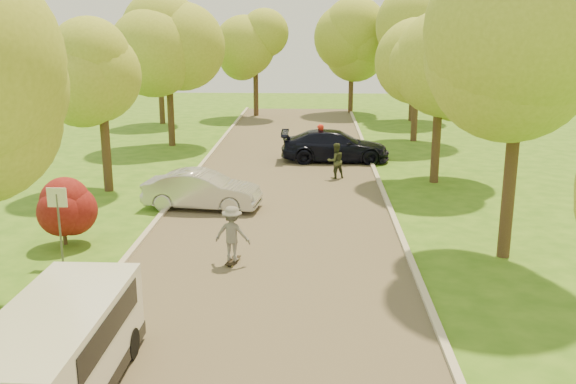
% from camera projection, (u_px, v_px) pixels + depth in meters
% --- Properties ---
extents(ground, '(100.00, 100.00, 0.00)m').
position_uv_depth(ground, '(254.00, 332.00, 14.06)').
color(ground, '#336317').
rests_on(ground, ground).
extents(road, '(8.00, 60.00, 0.01)m').
position_uv_depth(road, '(276.00, 222.00, 21.79)').
color(road, '#4C4438').
rests_on(road, ground).
extents(curb_left, '(0.18, 60.00, 0.12)m').
position_uv_depth(curb_left, '(158.00, 219.00, 21.94)').
color(curb_left, '#B2AD9E').
rests_on(curb_left, ground).
extents(curb_right, '(0.18, 60.00, 0.12)m').
position_uv_depth(curb_right, '(395.00, 222.00, 21.61)').
color(curb_right, '#B2AD9E').
rests_on(curb_right, ground).
extents(street_sign, '(0.55, 0.06, 2.17)m').
position_uv_depth(street_sign, '(58.00, 209.00, 17.76)').
color(street_sign, '#59595E').
rests_on(street_sign, ground).
extents(red_shrub, '(1.70, 1.70, 1.95)m').
position_uv_depth(red_shrub, '(62.00, 210.00, 19.35)').
color(red_shrub, '#382619').
rests_on(red_shrub, ground).
extents(tree_l_midb, '(4.30, 4.20, 6.62)m').
position_uv_depth(tree_l_midb, '(105.00, 76.00, 24.76)').
color(tree_l_midb, '#382619').
rests_on(tree_l_midb, ground).
extents(tree_l_far, '(4.92, 4.80, 7.79)m').
position_uv_depth(tree_l_far, '(172.00, 45.00, 34.19)').
color(tree_l_far, '#382619').
rests_on(tree_l_far, ground).
extents(tree_r_mida, '(5.13, 5.00, 7.95)m').
position_uv_depth(tree_r_mida, '(529.00, 62.00, 17.20)').
color(tree_r_mida, '#382619').
rests_on(tree_r_mida, ground).
extents(tree_r_midb, '(4.51, 4.40, 7.01)m').
position_uv_depth(tree_r_midb, '(445.00, 66.00, 26.08)').
color(tree_r_midb, '#382619').
rests_on(tree_r_midb, ground).
extents(tree_r_far, '(5.33, 5.20, 8.34)m').
position_uv_depth(tree_r_far, '(423.00, 37.00, 35.48)').
color(tree_r_far, '#382619').
rests_on(tree_r_far, ground).
extents(tree_bg_a, '(5.12, 5.00, 7.72)m').
position_uv_depth(tree_bg_a, '(162.00, 43.00, 42.05)').
color(tree_bg_a, '#382619').
rests_on(tree_bg_a, ground).
extents(tree_bg_b, '(5.12, 5.00, 7.95)m').
position_uv_depth(tree_bg_b, '(418.00, 39.00, 43.24)').
color(tree_bg_b, '#382619').
rests_on(tree_bg_b, ground).
extents(tree_bg_c, '(4.92, 4.80, 7.33)m').
position_uv_depth(tree_bg_c, '(258.00, 46.00, 45.75)').
color(tree_bg_c, '#382619').
rests_on(tree_bg_c, ground).
extents(tree_bg_d, '(5.12, 5.00, 7.72)m').
position_uv_depth(tree_bg_d, '(355.00, 41.00, 47.33)').
color(tree_bg_d, '#382619').
rests_on(tree_bg_d, ground).
extents(minivan, '(1.88, 4.71, 1.75)m').
position_uv_depth(minivan, '(58.00, 352.00, 11.31)').
color(minivan, white).
rests_on(minivan, ground).
extents(silver_sedan, '(4.37, 1.98, 1.39)m').
position_uv_depth(silver_sedan, '(202.00, 190.00, 23.25)').
color(silver_sedan, '#B3B4B8').
rests_on(silver_sedan, ground).
extents(dark_sedan, '(5.28, 2.19, 1.53)m').
position_uv_depth(dark_sedan, '(335.00, 146.00, 31.31)').
color(dark_sedan, black).
rests_on(dark_sedan, ground).
extents(longboard, '(0.38, 0.84, 0.09)m').
position_uv_depth(longboard, '(233.00, 261.00, 18.03)').
color(longboard, black).
rests_on(longboard, ground).
extents(skateboarder, '(1.11, 0.78, 1.57)m').
position_uv_depth(skateboarder, '(232.00, 233.00, 17.83)').
color(skateboarder, slate).
rests_on(skateboarder, longboard).
extents(person_striped, '(0.78, 0.65, 1.83)m').
position_uv_depth(person_striped, '(320.00, 143.00, 31.34)').
color(person_striped, red).
rests_on(person_striped, ground).
extents(person_olive, '(0.94, 0.86, 1.57)m').
position_uv_depth(person_olive, '(336.00, 161.00, 27.79)').
color(person_olive, '#313822').
rests_on(person_olive, ground).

